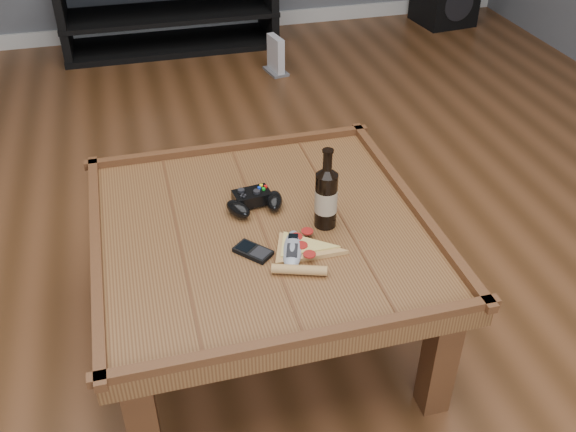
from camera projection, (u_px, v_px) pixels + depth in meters
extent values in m
plane|color=#472914|center=(265.00, 332.00, 2.20)|extent=(6.00, 6.00, 0.00)
cube|color=silver|center=(168.00, 28.00, 4.52)|extent=(5.00, 0.02, 0.10)
cube|color=#512E17|center=(262.00, 235.00, 1.95)|extent=(1.00, 1.00, 0.06)
cube|color=#482013|center=(143.00, 423.00, 1.67)|extent=(0.08, 0.08, 0.39)
cube|color=#482013|center=(439.00, 360.00, 1.84)|extent=(0.08, 0.08, 0.39)
cube|color=#482013|center=(125.00, 234.00, 2.33)|extent=(0.08, 0.08, 0.39)
cube|color=#482013|center=(344.00, 201.00, 2.50)|extent=(0.08, 0.08, 0.39)
cube|color=#482013|center=(232.00, 146.00, 2.31)|extent=(1.03, 0.03, 0.03)
cube|color=#482013|center=(307.00, 338.00, 1.55)|extent=(1.03, 0.03, 0.03)
cube|color=#482013|center=(411.00, 200.00, 2.03)|extent=(0.03, 1.03, 0.03)
cube|color=#482013|center=(96.00, 249.00, 1.83)|extent=(0.03, 1.03, 0.03)
cube|color=black|center=(169.00, 13.00, 4.22)|extent=(1.40, 0.45, 0.03)
cube|color=black|center=(173.00, 44.00, 4.35)|extent=(1.40, 0.45, 0.04)
cube|color=black|center=(63.00, 19.00, 4.07)|extent=(0.05, 0.44, 0.50)
cube|color=black|center=(268.00, 2.00, 4.35)|extent=(0.05, 0.44, 0.50)
cylinder|color=black|center=(326.00, 200.00, 1.89)|extent=(0.07, 0.07, 0.18)
cone|color=black|center=(327.00, 170.00, 1.83)|extent=(0.06, 0.06, 0.03)
cylinder|color=black|center=(328.00, 161.00, 1.81)|extent=(0.03, 0.03, 0.06)
cylinder|color=black|center=(328.00, 151.00, 1.80)|extent=(0.03, 0.03, 0.01)
cylinder|color=tan|center=(326.00, 200.00, 1.89)|extent=(0.07, 0.07, 0.07)
cube|color=black|center=(252.00, 197.00, 2.02)|extent=(0.12, 0.08, 0.04)
ellipsoid|color=black|center=(238.00, 209.00, 1.97)|extent=(0.09, 0.11, 0.05)
ellipsoid|color=black|center=(274.00, 201.00, 2.01)|extent=(0.07, 0.11, 0.05)
cylinder|color=black|center=(241.00, 191.00, 2.00)|extent=(0.02, 0.02, 0.01)
cylinder|color=black|center=(257.00, 192.00, 2.00)|extent=(0.02, 0.02, 0.01)
cylinder|color=yellow|center=(261.00, 186.00, 2.03)|extent=(0.01, 0.01, 0.01)
cylinder|color=red|center=(266.00, 187.00, 2.03)|extent=(0.01, 0.01, 0.01)
cylinder|color=#0C33CC|center=(259.00, 188.00, 2.02)|extent=(0.01, 0.01, 0.01)
cylinder|color=#0C9919|center=(264.00, 189.00, 2.01)|extent=(0.01, 0.01, 0.01)
cylinder|color=tan|center=(299.00, 270.00, 1.75)|extent=(0.15, 0.08, 0.03)
cylinder|color=#A62015|center=(292.00, 255.00, 1.79)|extent=(0.04, 0.04, 0.00)
cylinder|color=#A62015|center=(309.00, 254.00, 1.80)|extent=(0.04, 0.04, 0.00)
cylinder|color=#A62015|center=(301.00, 245.00, 1.83)|extent=(0.04, 0.04, 0.00)
cylinder|color=#A62015|center=(296.00, 236.00, 1.86)|extent=(0.04, 0.04, 0.00)
cylinder|color=#A62015|center=(307.00, 231.00, 1.88)|extent=(0.04, 0.04, 0.00)
cube|color=black|center=(253.00, 251.00, 1.83)|extent=(0.12, 0.12, 0.01)
cube|color=black|center=(246.00, 246.00, 1.84)|extent=(0.06, 0.06, 0.00)
cube|color=black|center=(260.00, 253.00, 1.81)|extent=(0.07, 0.06, 0.00)
ellipsoid|color=#92969E|center=(292.00, 250.00, 1.82)|extent=(0.11, 0.19, 0.03)
cube|color=black|center=(293.00, 236.00, 1.86)|extent=(0.03, 0.03, 0.00)
cube|color=black|center=(292.00, 250.00, 1.80)|extent=(0.05, 0.07, 0.00)
cylinder|color=black|center=(459.00, 5.00, 4.52)|extent=(0.23, 0.04, 0.23)
cube|color=slate|center=(276.00, 71.00, 4.00)|extent=(0.13, 0.20, 0.02)
cube|color=silver|center=(276.00, 54.00, 3.93)|extent=(0.08, 0.17, 0.21)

